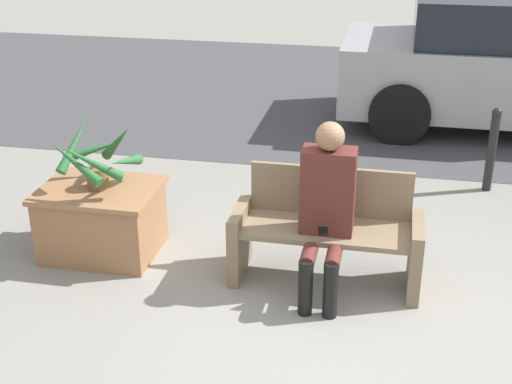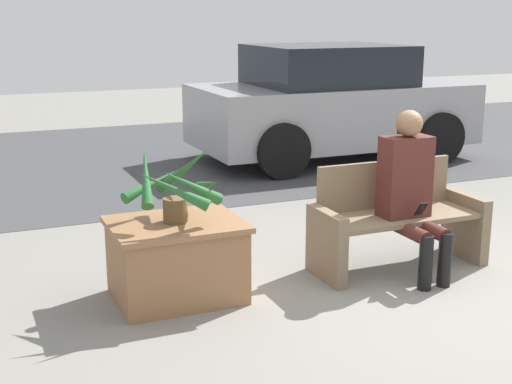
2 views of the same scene
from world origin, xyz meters
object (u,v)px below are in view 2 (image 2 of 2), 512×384
at_px(planter_box, 177,257).
at_px(parked_car, 331,104).
at_px(person_seated, 410,187).
at_px(bollard_post, 399,156).
at_px(potted_plant, 176,187).
at_px(bench, 396,220).

bearing_deg(planter_box, parked_car, 49.26).
distance_m(person_seated, bollard_post, 2.58).
xyz_separation_m(person_seated, parked_car, (1.65, 4.26, 0.08)).
bearing_deg(bollard_post, planter_box, -148.83).
xyz_separation_m(planter_box, parked_car, (3.49, 4.05, 0.47)).
height_order(potted_plant, parked_car, parked_car).
xyz_separation_m(person_seated, potted_plant, (-1.83, 0.21, 0.13)).
bearing_deg(bench, planter_box, 178.48).
height_order(bench, planter_box, bench).
distance_m(person_seated, parked_car, 4.57).
height_order(bench, bollard_post, bollard_post).
xyz_separation_m(bench, planter_box, (-1.84, 0.05, -0.08)).
bearing_deg(planter_box, potted_plant, -17.46).
bearing_deg(bollard_post, bench, -124.72).
bearing_deg(bench, bollard_post, 55.28).
distance_m(person_seated, potted_plant, 1.85).
relative_size(potted_plant, parked_car, 0.19).
height_order(potted_plant, bollard_post, potted_plant).
bearing_deg(planter_box, person_seated, -6.73).
relative_size(bench, bollard_post, 1.68).
distance_m(bench, person_seated, 0.36).
height_order(person_seated, planter_box, person_seated).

